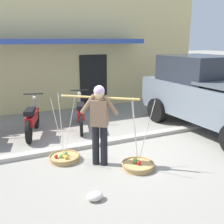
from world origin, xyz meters
name	(u,v)px	position (x,y,z in m)	size (l,w,h in m)	color
ground_plane	(118,154)	(0.00, 0.00, 0.00)	(90.00, 90.00, 0.00)	gray
sidewalk_curb	(106,142)	(0.00, 0.70, 0.05)	(20.00, 0.24, 0.10)	#AEA89C
fruit_vendor	(99,120)	(-0.57, -0.29, 0.98)	(1.31, 1.02, 1.70)	black
fruit_basket_left_side	(64,157)	(-1.21, 0.20, 0.07)	(0.68, 0.68, 1.45)	tan
fruit_basket_right_side	(138,165)	(0.07, -0.79, 0.07)	(0.68, 0.68, 1.45)	tan
motorcycle_second_in_row	(32,120)	(-1.60, 2.10, 0.45)	(0.71, 1.76, 1.09)	black
motorcycle_third_in_row	(81,114)	(-0.22, 2.10, 0.45)	(0.68, 1.77, 1.09)	black
parked_truck	(213,95)	(3.27, 0.51, 1.03)	(2.36, 4.80, 2.10)	slate
storefront_building	(30,50)	(-0.84, 7.03, 2.10)	(13.00, 6.00, 4.20)	#DBC684
plastic_litter_bag	(95,196)	(-1.13, -1.47, 0.07)	(0.28, 0.22, 0.14)	silver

